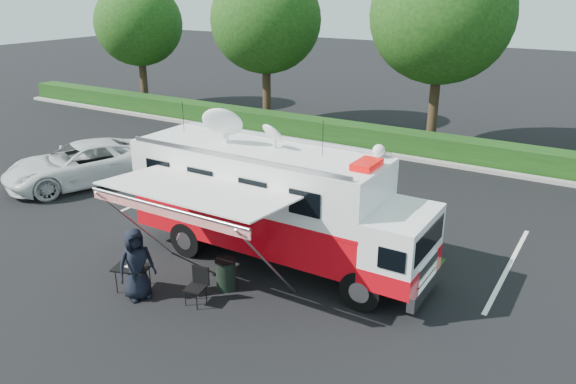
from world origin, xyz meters
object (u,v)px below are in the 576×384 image
at_px(command_truck, 276,203).
at_px(folding_table, 132,268).
at_px(white_suv, 85,183).
at_px(trash_bin, 226,274).

distance_m(command_truck, folding_table, 4.03).
bearing_deg(command_truck, folding_table, -122.53).
bearing_deg(white_suv, command_truck, 13.91).
bearing_deg(white_suv, trash_bin, 2.93).
bearing_deg(trash_bin, folding_table, -142.76).
xyz_separation_m(white_suv, trash_bin, (9.48, -3.45, 0.40)).
relative_size(white_suv, folding_table, 5.63).
distance_m(folding_table, trash_bin, 2.30).
bearing_deg(trash_bin, command_truck, 81.72).
xyz_separation_m(white_suv, folding_table, (7.66, -4.83, 0.69)).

